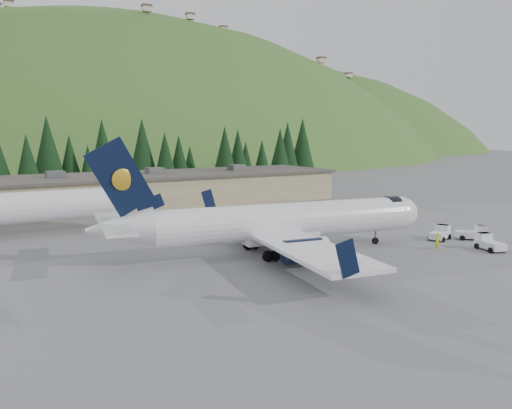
% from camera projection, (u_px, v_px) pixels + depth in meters
% --- Properties ---
extents(ground, '(600.00, 600.00, 0.00)m').
position_uv_depth(ground, '(287.00, 253.00, 48.47)').
color(ground, slate).
extents(airliner, '(33.88, 31.92, 11.25)m').
position_uv_depth(airliner, '(278.00, 223.00, 47.68)').
color(airliner, white).
rests_on(airliner, ground).
extents(baggage_tug_a, '(3.20, 2.49, 1.54)m').
position_uv_depth(baggage_tug_a, '(440.00, 233.00, 54.52)').
color(baggage_tug_a, silver).
rests_on(baggage_tug_a, ground).
extents(baggage_tug_b, '(3.20, 3.10, 1.58)m').
position_uv_depth(baggage_tug_b, '(473.00, 233.00, 54.43)').
color(baggage_tug_b, silver).
rests_on(baggage_tug_b, ground).
extents(baggage_tug_c, '(2.41, 3.25, 1.58)m').
position_uv_depth(baggage_tug_c, '(489.00, 243.00, 49.60)').
color(baggage_tug_c, silver).
rests_on(baggage_tug_c, ground).
extents(terminal_building, '(71.00, 17.00, 6.10)m').
position_uv_depth(terminal_building, '(124.00, 191.00, 77.93)').
color(terminal_building, '#8E815D').
rests_on(terminal_building, ground).
extents(ramp_worker, '(0.71, 0.63, 1.64)m').
position_uv_depth(ramp_worker, '(437.00, 241.00, 49.80)').
color(ramp_worker, '#D7E700').
rests_on(ramp_worker, ground).
extents(tree_line, '(112.32, 16.95, 14.34)m').
position_uv_depth(tree_line, '(103.00, 154.00, 97.66)').
color(tree_line, black).
rests_on(tree_line, ground).
extents(hills, '(614.00, 330.00, 300.00)m').
position_uv_depth(hills, '(149.00, 314.00, 263.61)').
color(hills, '#355A22').
rests_on(hills, ground).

